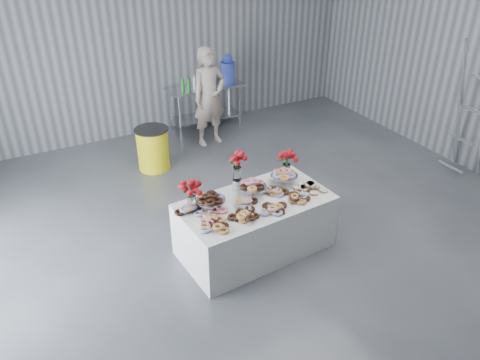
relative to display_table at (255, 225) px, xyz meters
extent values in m
plane|color=#3B3E44|center=(0.34, -0.20, -0.38)|extent=(9.00, 9.00, 0.00)
cube|color=gray|center=(0.34, 4.30, 1.62)|extent=(8.00, 0.04, 4.00)
cube|color=white|center=(0.00, 0.00, 0.00)|extent=(1.97, 1.14, 0.75)
cube|color=silver|center=(1.07, 3.90, 0.51)|extent=(1.50, 0.60, 0.04)
cube|color=silver|center=(1.07, 3.90, -0.12)|extent=(1.40, 0.55, 0.03)
cylinder|color=silver|center=(0.42, 3.65, 0.05)|extent=(0.04, 0.04, 0.86)
cylinder|color=silver|center=(1.72, 3.65, 0.05)|extent=(0.04, 0.04, 0.86)
cylinder|color=silver|center=(0.42, 4.15, 0.05)|extent=(0.04, 0.04, 0.86)
cylinder|color=silver|center=(1.72, 4.15, 0.05)|extent=(0.04, 0.04, 0.86)
cylinder|color=silver|center=(-0.56, 0.11, 0.44)|extent=(0.06, 0.06, 0.12)
cylinder|color=silver|center=(-0.56, 0.11, 0.50)|extent=(0.36, 0.36, 0.01)
cylinder|color=silver|center=(0.04, 0.15, 0.44)|extent=(0.06, 0.06, 0.12)
cylinder|color=silver|center=(0.04, 0.15, 0.50)|extent=(0.36, 0.36, 0.01)
cylinder|color=silver|center=(0.54, 0.19, 0.44)|extent=(0.06, 0.06, 0.12)
cylinder|color=silver|center=(0.54, 0.19, 0.50)|extent=(0.36, 0.36, 0.01)
cylinder|color=white|center=(-0.77, 0.19, 0.46)|extent=(0.11, 0.11, 0.18)
cylinder|color=#1E5919|center=(-0.77, 0.19, 0.59)|extent=(0.04, 0.04, 0.18)
cylinder|color=white|center=(0.67, 0.35, 0.46)|extent=(0.11, 0.11, 0.18)
cylinder|color=#1E5919|center=(0.67, 0.35, 0.59)|extent=(0.04, 0.04, 0.18)
cylinder|color=silver|center=(-0.08, 0.35, 0.45)|extent=(0.14, 0.14, 0.15)
cylinder|color=white|center=(-0.08, 0.35, 0.61)|extent=(0.11, 0.11, 0.18)
cylinder|color=#1E5919|center=(-0.08, 0.35, 0.75)|extent=(0.04, 0.04, 0.18)
cylinder|color=blue|center=(1.57, 3.90, 0.73)|extent=(0.28, 0.28, 0.40)
sphere|color=blue|center=(1.57, 3.90, 0.98)|extent=(0.20, 0.20, 0.20)
imported|color=#CC8C93|center=(0.86, 3.24, 0.54)|extent=(0.71, 0.51, 1.82)
cylinder|color=yellow|center=(-0.43, 2.75, -0.02)|extent=(0.53, 0.53, 0.71)
cylinder|color=black|center=(-0.43, 2.75, 0.35)|extent=(0.57, 0.57, 0.02)
camera|label=1|loc=(-2.46, -4.23, 3.51)|focal=35.00mm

